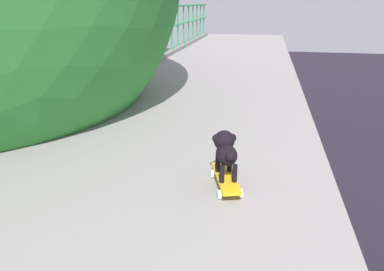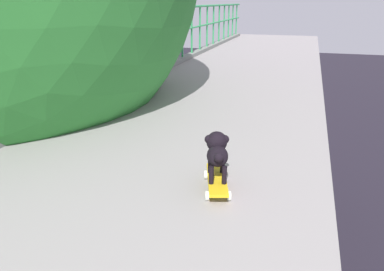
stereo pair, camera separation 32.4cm
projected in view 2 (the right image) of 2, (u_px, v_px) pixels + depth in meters
The scene contains 3 objects.
city_bus at pixel (102, 104), 22.16m from camera, with size 2.60×11.71×3.08m.
toy_skateboard at pixel (217, 180), 2.69m from camera, with size 0.28×0.52×0.09m.
small_dog at pixel (217, 151), 2.65m from camera, with size 0.23×0.36×0.32m.
Camera 2 is at (2.53, -1.29, 7.60)m, focal length 34.25 mm.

